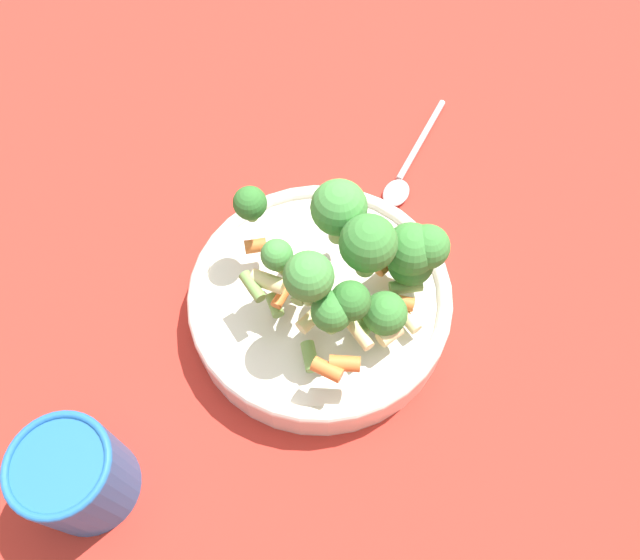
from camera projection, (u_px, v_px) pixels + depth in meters
ground_plane at (320, 311)px, 0.59m from camera, size 3.00×3.00×0.00m
bowl at (320, 300)px, 0.57m from camera, size 0.24×0.24×0.04m
pasta_salad at (361, 260)px, 0.50m from camera, size 0.18×0.15×0.10m
cup at (76, 475)px, 0.47m from camera, size 0.08×0.08×0.09m
spoon at (404, 170)px, 0.66m from camera, size 0.03×0.16×0.01m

